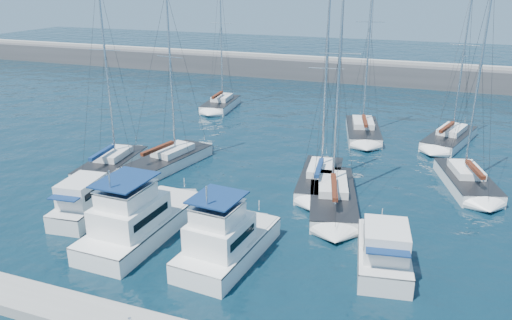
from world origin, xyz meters
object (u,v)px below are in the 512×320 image
(sailboat_mid_b, at_px, (170,160))
(sailboat_back_a, at_px, (221,104))
(motor_yacht_stbd_inner, at_px, (225,243))
(motor_yacht_stbd_outer, at_px, (384,253))
(sailboat_mid_e, at_px, (467,180))
(sailboat_mid_a, at_px, (112,164))
(sailboat_back_c, at_px, (450,138))
(sailboat_back_b, at_px, (363,130))
(motor_yacht_port_inner, at_px, (138,221))
(sailboat_mid_c, at_px, (320,179))
(motor_yacht_port_outer, at_px, (88,202))
(sailboat_mid_d, at_px, (332,196))

(sailboat_mid_b, relative_size, sailboat_back_a, 0.90)
(motor_yacht_stbd_inner, distance_m, motor_yacht_stbd_outer, 8.84)
(motor_yacht_stbd_inner, bearing_deg, sailboat_mid_e, 56.21)
(motor_yacht_stbd_inner, relative_size, sailboat_mid_a, 0.49)
(sailboat_mid_e, relative_size, sailboat_back_c, 1.06)
(sailboat_back_b, bearing_deg, motor_yacht_stbd_outer, -91.19)
(motor_yacht_port_inner, xyz_separation_m, sailboat_back_a, (-8.93, 31.76, -0.58))
(sailboat_mid_c, xyz_separation_m, sailboat_back_a, (-17.40, 19.55, 0.03))
(sailboat_mid_c, height_order, sailboat_mid_e, sailboat_mid_e)
(sailboat_mid_e, bearing_deg, sailboat_back_c, 80.49)
(motor_yacht_port_outer, height_order, sailboat_mid_e, sailboat_mid_e)
(sailboat_mid_b, bearing_deg, motor_yacht_stbd_outer, -16.93)
(motor_yacht_stbd_inner, bearing_deg, sailboat_back_c, 71.77)
(sailboat_mid_b, xyz_separation_m, sailboat_mid_e, (23.82, 3.98, 0.02))
(motor_yacht_stbd_outer, distance_m, sailboat_mid_e, 14.72)
(motor_yacht_port_outer, height_order, motor_yacht_stbd_inner, motor_yacht_stbd_inner)
(motor_yacht_stbd_outer, bearing_deg, sailboat_back_c, 73.27)
(sailboat_mid_e, bearing_deg, sailboat_back_b, 115.88)
(motor_yacht_stbd_inner, bearing_deg, sailboat_back_a, 119.76)
(sailboat_mid_a, xyz_separation_m, sailboat_mid_d, (18.85, 0.01, -0.01))
(motor_yacht_port_inner, relative_size, sailboat_back_c, 0.64)
(motor_yacht_stbd_inner, xyz_separation_m, sailboat_back_c, (11.69, 27.49, -0.61))
(motor_yacht_stbd_inner, xyz_separation_m, sailboat_back_a, (-15.01, 32.25, -0.58))
(sailboat_mid_d, height_order, sailboat_mid_e, sailboat_mid_d)
(motor_yacht_stbd_outer, height_order, sailboat_mid_d, sailboat_mid_d)
(sailboat_back_c, bearing_deg, sailboat_mid_b, -130.09)
(sailboat_mid_d, bearing_deg, sailboat_back_b, 78.25)
(sailboat_mid_e, relative_size, sailboat_back_a, 0.97)
(motor_yacht_port_inner, distance_m, sailboat_back_c, 32.32)
(motor_yacht_port_inner, relative_size, sailboat_mid_a, 0.60)
(sailboat_mid_c, relative_size, sailboat_mid_d, 0.85)
(motor_yacht_stbd_inner, xyz_separation_m, motor_yacht_stbd_outer, (8.52, 2.37, -0.19))
(sailboat_back_a, bearing_deg, sailboat_mid_d, -55.84)
(motor_yacht_stbd_outer, bearing_deg, sailboat_mid_d, 111.77)
(motor_yacht_stbd_outer, height_order, sailboat_back_c, sailboat_back_c)
(sailboat_mid_d, relative_size, sailboat_back_b, 0.93)
(motor_yacht_port_outer, xyz_separation_m, sailboat_mid_c, (13.49, 10.64, -0.42))
(motor_yacht_port_inner, bearing_deg, sailboat_mid_d, 43.99)
(motor_yacht_port_outer, height_order, motor_yacht_port_inner, motor_yacht_port_inner)
(motor_yacht_port_outer, distance_m, motor_yacht_stbd_inner, 11.29)
(sailboat_mid_a, height_order, sailboat_mid_d, sailboat_mid_d)
(motor_yacht_stbd_outer, distance_m, sailboat_back_b, 25.17)
(motor_yacht_stbd_outer, distance_m, sailboat_mid_a, 24.49)
(motor_yacht_stbd_inner, xyz_separation_m, sailboat_mid_d, (4.02, 9.76, -0.60))
(sailboat_mid_c, bearing_deg, sailboat_back_b, 78.46)
(sailboat_back_a, bearing_deg, motor_yacht_port_inner, -80.36)
(sailboat_mid_c, bearing_deg, sailboat_back_c, 50.11)
(sailboat_mid_b, distance_m, sailboat_back_c, 27.07)
(sailboat_mid_a, xyz_separation_m, sailboat_mid_e, (27.89, 6.61, 0.00))
(sailboat_mid_b, height_order, sailboat_back_a, sailboat_back_a)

